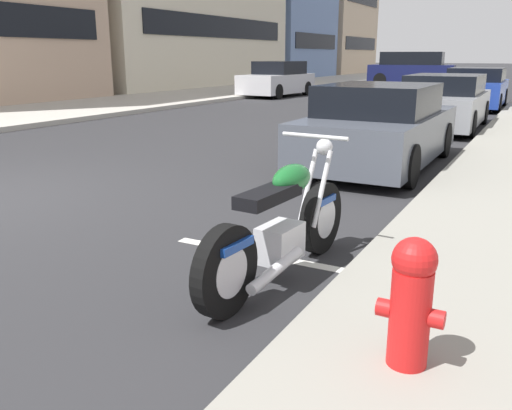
{
  "coord_description": "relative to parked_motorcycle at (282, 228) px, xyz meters",
  "views": [
    {
      "loc": [
        -4.14,
        -6.38,
        1.79
      ],
      "look_at": [
        -0.46,
        -4.39,
        0.62
      ],
      "focal_mm": 37.8,
      "sensor_mm": 36.0,
      "label": 1
    }
  ],
  "objects": [
    {
      "name": "car_opposite_curb",
      "position": [
        18.4,
        9.06,
        0.28
      ],
      "size": [
        4.24,
        2.0,
        1.52
      ],
      "rotation": [
        0.0,
        0.0,
        3.09
      ],
      "color": "silver",
      "rests_on": "ground"
    },
    {
      "name": "crossing_truck",
      "position": [
        29.83,
        5.76,
        0.58
      ],
      "size": [
        2.45,
        5.03,
        1.97
      ],
      "rotation": [
        0.0,
        0.0,
        1.66
      ],
      "color": "#141947",
      "rests_on": "ground"
    },
    {
      "name": "townhouse_mid_block",
      "position": [
        46.87,
        19.45,
        5.96
      ],
      "size": [
        10.25,
        10.19,
        12.8
      ],
      "color": "beige",
      "rests_on": "ground"
    },
    {
      "name": "parked_motorcycle",
      "position": [
        0.0,
        0.0,
        0.0
      ],
      "size": [
        2.18,
        0.62,
        1.13
      ],
      "rotation": [
        0.0,
        0.0,
        -0.07
      ],
      "color": "black",
      "rests_on": "ground"
    },
    {
      "name": "parked_car_near_corner",
      "position": [
        10.48,
        0.55,
        0.2
      ],
      "size": [
        4.38,
        1.91,
        1.32
      ],
      "rotation": [
        0.0,
        0.0,
        0.02
      ],
      "color": "gray",
      "rests_on": "ground"
    },
    {
      "name": "parking_stall_stripe",
      "position": [
        0.39,
        0.2,
        -0.43
      ],
      "size": [
        0.12,
        2.2,
        0.01
      ],
      "primitive_type": "cube",
      "color": "silver",
      "rests_on": "ground"
    },
    {
      "name": "parked_car_behind_motorcycle",
      "position": [
        4.99,
        0.62,
        0.2
      ],
      "size": [
        4.12,
        1.81,
        1.34
      ],
      "rotation": [
        0.0,
        0.0,
        0.0
      ],
      "color": "#4C515B",
      "rests_on": "ground"
    },
    {
      "name": "sidewalk_far_curb",
      "position": [
        12.39,
        12.1,
        -0.37
      ],
      "size": [
        120.0,
        5.0,
        0.14
      ],
      "primitive_type": "cube",
      "color": "#ADA89E",
      "rests_on": "ground"
    },
    {
      "name": "parked_car_far_down_curb",
      "position": [
        16.63,
        0.55,
        0.22
      ],
      "size": [
        4.4,
        1.97,
        1.37
      ],
      "rotation": [
        0.0,
        0.0,
        0.02
      ],
      "color": "navy",
      "rests_on": "ground"
    },
    {
      "name": "fire_hydrant",
      "position": [
        -1.03,
        -1.26,
        0.09
      ],
      "size": [
        0.24,
        0.36,
        0.73
      ],
      "color": "red",
      "rests_on": "sidewalk_near_curb"
    }
  ]
}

